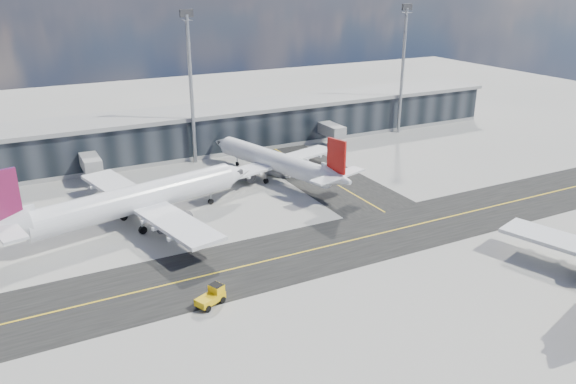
# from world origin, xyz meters

# --- Properties ---
(ground) EXTENTS (300.00, 300.00, 0.00)m
(ground) POSITION_xyz_m (0.00, 0.00, 0.00)
(ground) COLOR gray
(ground) RESTS_ON ground
(taxiway_lanes) EXTENTS (180.00, 63.00, 0.03)m
(taxiway_lanes) POSITION_xyz_m (3.91, 10.74, 0.01)
(taxiway_lanes) COLOR black
(taxiway_lanes) RESTS_ON ground
(terminal_concourse) EXTENTS (152.00, 19.80, 8.80)m
(terminal_concourse) POSITION_xyz_m (0.04, 54.93, 4.09)
(terminal_concourse) COLOR black
(terminal_concourse) RESTS_ON ground
(floodlight_masts) EXTENTS (102.50, 0.70, 28.90)m
(floodlight_masts) POSITION_xyz_m (0.00, 48.00, 15.61)
(floodlight_masts) COLOR gray
(floodlight_masts) RESTS_ON ground
(airliner_af) EXTENTS (41.46, 35.61, 12.37)m
(airliner_af) POSITION_xyz_m (-17.73, 22.69, 4.09)
(airliner_af) COLOR white
(airliner_af) RESTS_ON ground
(airliner_redtail) EXTENTS (30.04, 34.88, 10.49)m
(airliner_redtail) POSITION_xyz_m (9.54, 31.40, 3.47)
(airliner_redtail) COLOR white
(airliner_redtail) RESTS_ON ground
(baggage_tug) EXTENTS (3.79, 2.92, 2.15)m
(baggage_tug) POSITION_xyz_m (-15.03, -2.49, 1.08)
(baggage_tug) COLOR #E3B00B
(baggage_tug) RESTS_ON ground
(service_van) EXTENTS (5.18, 5.84, 1.50)m
(service_van) POSITION_xyz_m (11.04, 33.16, 0.75)
(service_van) COLOR white
(service_van) RESTS_ON ground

